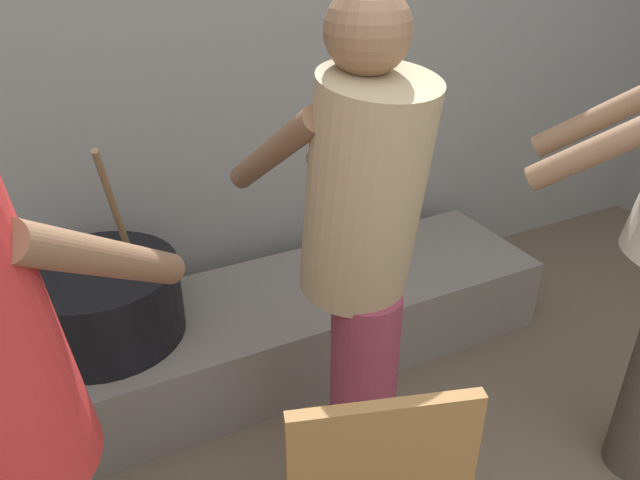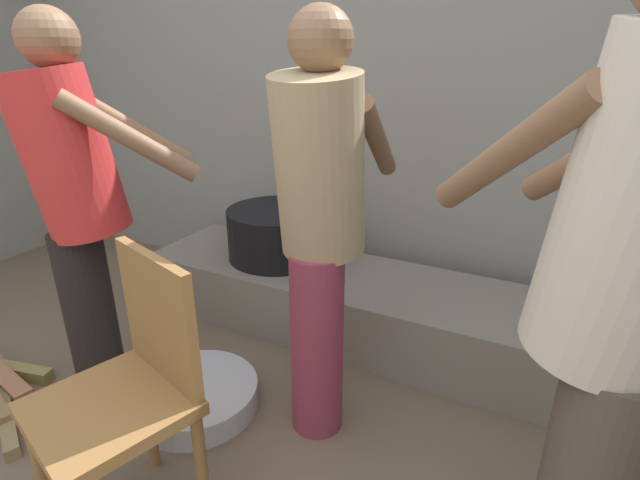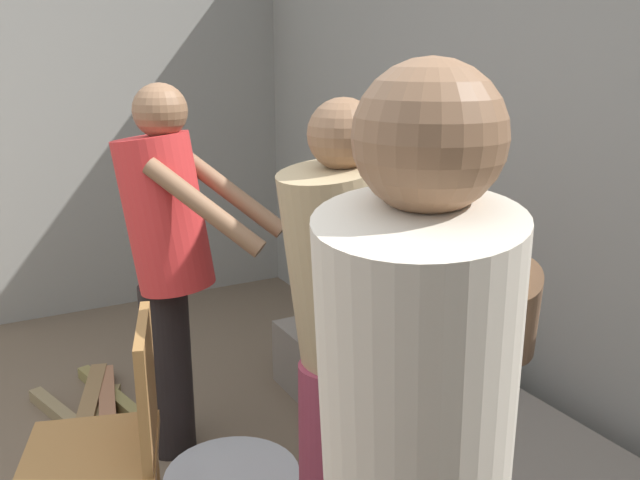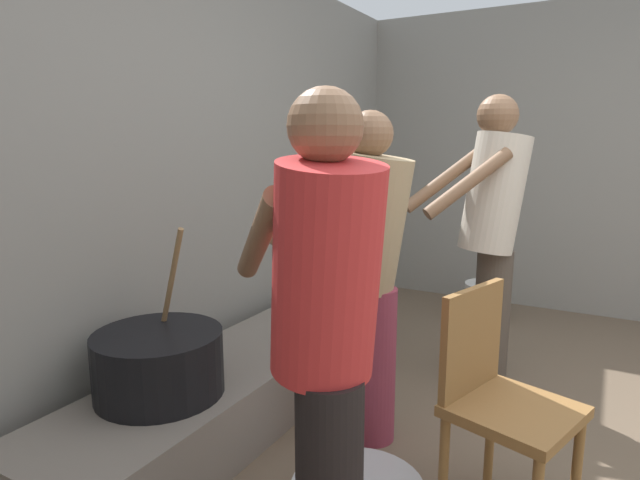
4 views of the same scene
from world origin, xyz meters
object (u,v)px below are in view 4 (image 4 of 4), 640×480
object	(u,v)px
chair_brown_wood	(498,397)
bucket_white_plastic	(487,302)
cook_in_tan_shirt	(369,259)
cooking_pot_main	(159,363)
cook_in_red_shirt	(326,329)
cook_in_cream_shirt	(492,224)

from	to	relation	value
chair_brown_wood	bucket_white_plastic	distance (m)	2.36
chair_brown_wood	bucket_white_plastic	bearing A→B (deg)	12.35
chair_brown_wood	bucket_white_plastic	xyz separation A→B (m)	(2.28, 0.50, -0.34)
cook_in_tan_shirt	chair_brown_wood	distance (m)	0.80
cooking_pot_main	cook_in_red_shirt	world-z (taller)	cook_in_red_shirt
cooking_pot_main	chair_brown_wood	distance (m)	1.39
cook_in_cream_shirt	cooking_pot_main	bearing A→B (deg)	144.47
cook_in_tan_shirt	chair_brown_wood	world-z (taller)	cook_in_tan_shirt
cook_in_red_shirt	chair_brown_wood	world-z (taller)	cook_in_red_shirt
cook_in_red_shirt	cook_in_tan_shirt	size ratio (longest dim) A/B	1.01
cooking_pot_main	cook_in_cream_shirt	distance (m)	1.90
cooking_pot_main	cook_in_tan_shirt	distance (m)	1.03
cook_in_red_shirt	cook_in_tan_shirt	distance (m)	0.94
cooking_pot_main	bucket_white_plastic	distance (m)	2.77
cook_in_red_shirt	chair_brown_wood	size ratio (longest dim) A/B	1.76
cook_in_cream_shirt	cook_in_red_shirt	bearing A→B (deg)	176.74
cooking_pot_main	cook_in_cream_shirt	world-z (taller)	cook_in_cream_shirt
cook_in_tan_shirt	chair_brown_wood	size ratio (longest dim) A/B	1.75
cook_in_red_shirt	chair_brown_wood	distance (m)	0.82
cook_in_red_shirt	cook_in_cream_shirt	world-z (taller)	cook_in_cream_shirt
cooking_pot_main	cook_in_cream_shirt	size ratio (longest dim) A/B	0.44
cooking_pot_main	cook_in_red_shirt	size ratio (longest dim) A/B	0.47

